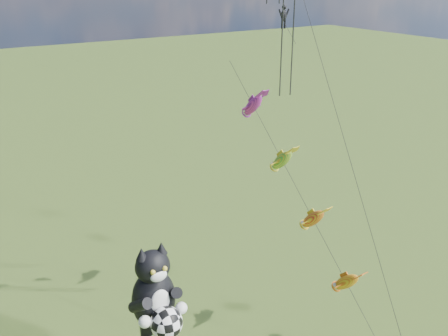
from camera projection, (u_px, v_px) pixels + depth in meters
cat_kite_rig at (156, 297)px, 24.00m from camera, size 2.51×4.08×10.01m
fish_windsock_rig at (298, 190)px, 31.23m from camera, size 1.84×15.91×16.15m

